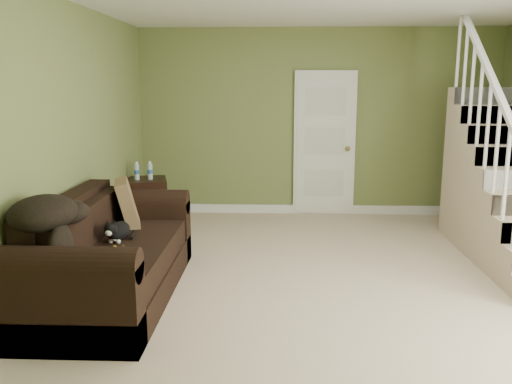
# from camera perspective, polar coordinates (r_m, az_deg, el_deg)

# --- Properties ---
(floor) EXTENTS (5.00, 5.50, 0.01)m
(floor) POSITION_cam_1_polar(r_m,az_deg,el_deg) (5.29, 8.30, -9.20)
(floor) COLOR #C4AA8D
(floor) RESTS_ON ground
(wall_back) EXTENTS (5.00, 0.04, 2.60)m
(wall_back) POSITION_cam_1_polar(r_m,az_deg,el_deg) (7.71, 6.50, 7.25)
(wall_back) COLOR olive
(wall_back) RESTS_ON floor
(wall_front) EXTENTS (5.00, 0.04, 2.60)m
(wall_front) POSITION_cam_1_polar(r_m,az_deg,el_deg) (2.31, 16.13, -2.87)
(wall_front) COLOR olive
(wall_front) RESTS_ON floor
(wall_left) EXTENTS (0.04, 5.50, 2.60)m
(wall_left) POSITION_cam_1_polar(r_m,az_deg,el_deg) (5.32, -19.20, 4.84)
(wall_left) COLOR olive
(wall_left) RESTS_ON floor
(baseboard_back) EXTENTS (5.00, 0.04, 0.12)m
(baseboard_back) POSITION_cam_1_polar(r_m,az_deg,el_deg) (7.87, 6.31, -1.81)
(baseboard_back) COLOR white
(baseboard_back) RESTS_ON floor
(baseboard_left) EXTENTS (0.04, 5.50, 0.12)m
(baseboard_left) POSITION_cam_1_polar(r_m,az_deg,el_deg) (5.58, -18.07, -7.90)
(baseboard_left) COLOR white
(baseboard_left) RESTS_ON floor
(door) EXTENTS (0.86, 0.12, 2.02)m
(door) POSITION_cam_1_polar(r_m,az_deg,el_deg) (7.71, 7.22, 5.03)
(door) COLOR white
(door) RESTS_ON floor
(staircase) EXTENTS (1.00, 2.51, 2.82)m
(staircase) POSITION_cam_1_polar(r_m,az_deg,el_deg) (6.53, 25.25, -0.37)
(staircase) COLOR #C4AA8D
(staircase) RESTS_ON floor
(sofa) EXTENTS (0.98, 2.26, 0.89)m
(sofa) POSITION_cam_1_polar(r_m,az_deg,el_deg) (4.93, -15.21, -6.86)
(sofa) COLOR black
(sofa) RESTS_ON floor
(side_table) EXTENTS (0.65, 0.65, 0.87)m
(side_table) POSITION_cam_1_polar(r_m,az_deg,el_deg) (7.15, -11.51, -1.13)
(side_table) COLOR black
(side_table) RESTS_ON floor
(cat) EXTENTS (0.22, 0.47, 0.22)m
(cat) POSITION_cam_1_polar(r_m,az_deg,el_deg) (4.92, -14.33, -4.03)
(cat) COLOR black
(cat) RESTS_ON sofa
(banana) EXTENTS (0.11, 0.19, 0.05)m
(banana) POSITION_cam_1_polar(r_m,az_deg,el_deg) (4.61, -14.61, -5.91)
(banana) COLOR gold
(banana) RESTS_ON sofa
(throw_pillow) EXTENTS (0.36, 0.53, 0.50)m
(throw_pillow) POSITION_cam_1_polar(r_m,az_deg,el_deg) (5.47, -13.33, -1.29)
(throw_pillow) COLOR #503220
(throw_pillow) RESTS_ON sofa
(throw_blanket) EXTENTS (0.47, 0.61, 0.25)m
(throw_blanket) POSITION_cam_1_polar(r_m,az_deg,el_deg) (4.23, -21.51, -2.05)
(throw_blanket) COLOR black
(throw_blanket) RESTS_ON sofa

